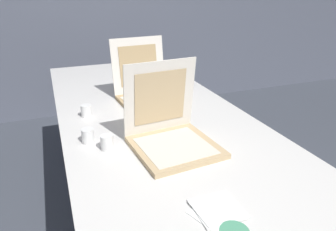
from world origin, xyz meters
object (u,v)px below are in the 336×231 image
(pizza_box_middle, at_px, (148,93))
(cup_white_mid, at_px, (86,111))
(pizza_box_front, at_px, (171,135))
(cup_white_near_center, at_px, (88,136))
(napkin_pile, at_px, (216,210))
(table, at_px, (152,121))
(cup_white_near_right, at_px, (107,142))

(pizza_box_middle, height_order, cup_white_mid, pizza_box_middle)
(pizza_box_middle, bearing_deg, cup_white_mid, -168.51)
(pizza_box_front, bearing_deg, cup_white_near_center, 148.84)
(pizza_box_front, xyz_separation_m, pizza_box_middle, (0.08, 0.57, -0.00))
(pizza_box_middle, xyz_separation_m, napkin_pile, (-0.11, -1.02, -0.05))
(pizza_box_front, relative_size, cup_white_near_center, 5.57)
(table, xyz_separation_m, cup_white_mid, (-0.34, 0.09, 0.08))
(table, distance_m, pizza_box_front, 0.39)
(pizza_box_front, xyz_separation_m, cup_white_near_right, (-0.27, 0.07, -0.02))
(pizza_box_front, height_order, cup_white_near_right, pizza_box_front)
(pizza_box_front, bearing_deg, cup_white_near_right, 160.17)
(pizza_box_front, relative_size, napkin_pile, 2.11)
(pizza_box_middle, relative_size, napkin_pile, 2.37)
(cup_white_mid, xyz_separation_m, napkin_pile, (0.27, -0.91, -0.03))
(cup_white_mid, xyz_separation_m, cup_white_near_right, (0.03, -0.40, 0.00))
(cup_white_near_center, distance_m, napkin_pile, 0.68)
(table, relative_size, cup_white_near_right, 37.47)
(cup_white_near_right, bearing_deg, pizza_box_front, -15.02)
(table, xyz_separation_m, cup_white_near_center, (-0.37, -0.21, 0.08))
(table, relative_size, pizza_box_front, 6.72)
(table, bearing_deg, pizza_box_middle, 78.74)
(pizza_box_front, distance_m, napkin_pile, 0.45)
(pizza_box_middle, bearing_deg, table, -105.52)
(table, relative_size, cup_white_mid, 37.47)
(table, xyz_separation_m, pizza_box_middle, (0.04, 0.20, 0.10))
(pizza_box_front, distance_m, cup_white_near_right, 0.28)
(pizza_box_middle, xyz_separation_m, cup_white_mid, (-0.38, -0.11, -0.02))
(cup_white_near_center, bearing_deg, table, 29.71)
(cup_white_mid, bearing_deg, table, -14.89)
(table, relative_size, napkin_pile, 14.21)
(cup_white_mid, height_order, cup_white_near_center, same)
(cup_white_near_center, bearing_deg, napkin_pile, -63.33)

